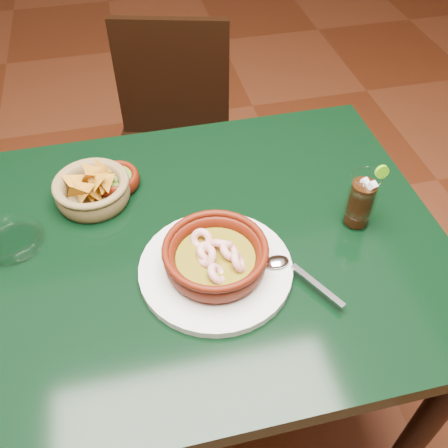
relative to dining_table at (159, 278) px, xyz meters
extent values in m
plane|color=#471C0C|center=(0.00, 0.00, -0.65)|extent=(7.00, 7.00, 0.00)
cube|color=black|center=(0.00, 0.00, 0.08)|extent=(1.20, 0.80, 0.04)
cylinder|color=black|center=(0.54, -0.34, -0.30)|extent=(0.06, 0.06, 0.71)
cylinder|color=black|center=(0.54, 0.34, -0.30)|extent=(0.06, 0.06, 0.71)
cube|color=black|center=(0.11, 0.64, -0.23)|extent=(0.49, 0.49, 0.04)
cylinder|color=black|center=(-0.10, 0.52, -0.44)|extent=(0.03, 0.03, 0.42)
cylinder|color=black|center=(0.23, 0.43, -0.44)|extent=(0.03, 0.03, 0.42)
cylinder|color=black|center=(-0.01, 0.85, -0.44)|extent=(0.03, 0.03, 0.42)
cylinder|color=black|center=(0.32, 0.76, -0.44)|extent=(0.03, 0.03, 0.42)
cube|color=black|center=(0.16, 0.81, 0.00)|extent=(0.37, 0.13, 0.41)
cylinder|color=silver|center=(0.11, -0.09, 0.11)|extent=(0.30, 0.30, 0.02)
cylinder|color=#470F05|center=(0.11, -0.09, 0.12)|extent=(0.18, 0.18, 0.01)
torus|color=#470F05|center=(0.11, -0.09, 0.14)|extent=(0.22, 0.22, 0.04)
torus|color=#470F05|center=(0.11, -0.09, 0.17)|extent=(0.20, 0.20, 0.01)
cylinder|color=brown|center=(0.11, -0.09, 0.14)|extent=(0.15, 0.15, 0.01)
torus|color=beige|center=(0.14, -0.08, 0.15)|extent=(0.05, 0.05, 0.04)
torus|color=beige|center=(0.13, -0.06, 0.15)|extent=(0.05, 0.05, 0.06)
torus|color=beige|center=(0.09, -0.04, 0.15)|extent=(0.06, 0.05, 0.05)
torus|color=beige|center=(0.09, -0.08, 0.15)|extent=(0.05, 0.05, 0.05)
torus|color=beige|center=(0.09, -0.09, 0.16)|extent=(0.04, 0.06, 0.05)
torus|color=beige|center=(0.10, -0.13, 0.15)|extent=(0.04, 0.05, 0.05)
torus|color=beige|center=(0.15, -0.11, 0.15)|extent=(0.04, 0.06, 0.06)
cube|color=silver|center=(0.28, -0.18, 0.12)|extent=(0.07, 0.12, 0.00)
ellipsoid|color=silver|center=(0.23, -0.11, 0.12)|extent=(0.05, 0.03, 0.01)
cylinder|color=olive|center=(-0.11, 0.17, 0.10)|extent=(0.14, 0.14, 0.01)
torus|color=olive|center=(-0.11, 0.17, 0.13)|extent=(0.20, 0.20, 0.06)
torus|color=olive|center=(-0.11, 0.17, 0.15)|extent=(0.17, 0.17, 0.01)
cone|color=#C17A1A|center=(-0.14, 0.18, 0.15)|extent=(0.06, 0.06, 0.05)
cone|color=#C17A1A|center=(-0.13, 0.16, 0.12)|extent=(0.04, 0.08, 0.07)
cone|color=#C17A1A|center=(-0.12, 0.17, 0.13)|extent=(0.07, 0.07, 0.05)
cone|color=#C17A1A|center=(-0.10, 0.17, 0.13)|extent=(0.06, 0.06, 0.07)
cone|color=#C17A1A|center=(-0.13, 0.15, 0.16)|extent=(0.08, 0.06, 0.06)
cone|color=#C17A1A|center=(-0.08, 0.17, 0.15)|extent=(0.07, 0.07, 0.05)
cone|color=#C17A1A|center=(-0.09, 0.20, 0.15)|extent=(0.06, 0.05, 0.06)
cone|color=#C17A1A|center=(-0.09, 0.17, 0.15)|extent=(0.06, 0.08, 0.05)
cone|color=#C17A1A|center=(-0.10, 0.18, 0.17)|extent=(0.08, 0.06, 0.06)
cone|color=#C17A1A|center=(-0.09, 0.18, 0.13)|extent=(0.07, 0.08, 0.04)
cone|color=#C17A1A|center=(-0.15, 0.19, 0.14)|extent=(0.08, 0.07, 0.05)
cone|color=#C17A1A|center=(-0.09, 0.18, 0.16)|extent=(0.08, 0.02, 0.08)
cone|color=#C17A1A|center=(-0.09, 0.16, 0.17)|extent=(0.05, 0.07, 0.05)
cone|color=#C17A1A|center=(-0.11, 0.18, 0.15)|extent=(0.05, 0.07, 0.08)
cone|color=#C17A1A|center=(-0.14, 0.14, 0.16)|extent=(0.07, 0.04, 0.07)
cone|color=#C17A1A|center=(-0.12, 0.19, 0.13)|extent=(0.08, 0.07, 0.06)
cone|color=#C17A1A|center=(-0.11, 0.17, 0.13)|extent=(0.08, 0.06, 0.06)
cone|color=#C17A1A|center=(-0.12, 0.17, 0.13)|extent=(0.06, 0.06, 0.06)
cone|color=#C17A1A|center=(-0.11, 0.18, 0.16)|extent=(0.07, 0.04, 0.07)
cone|color=#C17A1A|center=(-0.11, 0.16, 0.13)|extent=(0.06, 0.08, 0.06)
cylinder|color=#470F05|center=(-0.06, 0.21, 0.10)|extent=(0.09, 0.09, 0.01)
torus|color=#470F05|center=(-0.06, 0.21, 0.12)|extent=(0.13, 0.13, 0.04)
cylinder|color=#345414|center=(-0.06, 0.21, 0.13)|extent=(0.07, 0.07, 0.01)
sphere|color=#345414|center=(-0.07, 0.21, 0.13)|extent=(0.02, 0.02, 0.02)
sphere|color=#345414|center=(-0.05, 0.22, 0.13)|extent=(0.02, 0.02, 0.02)
sphere|color=#345414|center=(-0.06, 0.19, 0.13)|extent=(0.02, 0.02, 0.02)
sphere|color=#345414|center=(-0.04, 0.22, 0.13)|extent=(0.02, 0.02, 0.02)
sphere|color=#345414|center=(-0.05, 0.22, 0.13)|extent=(0.02, 0.02, 0.02)
cylinder|color=white|center=(0.43, -0.02, 0.10)|extent=(0.06, 0.06, 0.01)
torus|color=white|center=(0.43, -0.02, 0.16)|extent=(0.13, 0.13, 0.07)
cylinder|color=black|center=(0.43, -0.02, 0.15)|extent=(0.05, 0.05, 0.10)
cube|color=silver|center=(0.42, -0.02, 0.19)|extent=(0.02, 0.02, 0.02)
cube|color=silver|center=(0.42, -0.01, 0.20)|extent=(0.03, 0.02, 0.02)
cube|color=silver|center=(0.44, -0.03, 0.21)|extent=(0.02, 0.02, 0.02)
cube|color=silver|center=(0.42, -0.03, 0.19)|extent=(0.02, 0.02, 0.02)
cube|color=silver|center=(0.43, -0.01, 0.20)|extent=(0.02, 0.02, 0.02)
torus|color=white|center=(0.43, -0.02, 0.23)|extent=(0.06, 0.06, 0.00)
cylinder|color=#51A50F|center=(0.46, -0.02, 0.23)|extent=(0.03, 0.01, 0.03)
cylinder|color=white|center=(-0.28, 0.08, 0.10)|extent=(0.12, 0.12, 0.01)
torus|color=white|center=(-0.28, 0.08, 0.12)|extent=(0.14, 0.14, 0.03)
camera|label=1|loc=(-0.01, -0.68, 0.87)|focal=40.00mm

